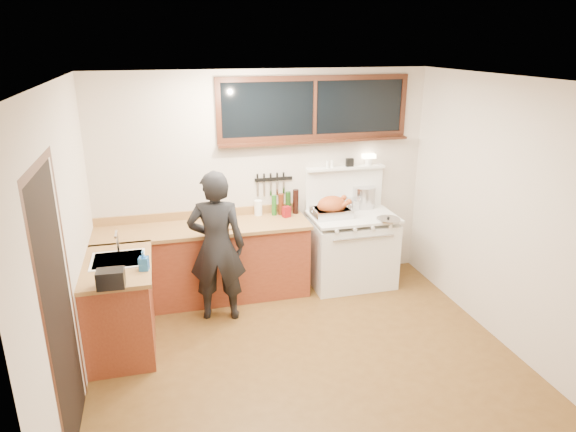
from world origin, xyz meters
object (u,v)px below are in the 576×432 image
object	(u,v)px
vintage_stove	(351,248)
man	(217,247)
roast_turkey	(332,208)
cutting_board	(220,222)

from	to	relation	value
vintage_stove	man	distance (m)	1.79
roast_turkey	vintage_stove	bearing A→B (deg)	-0.27
man	cutting_board	size ratio (longest dim) A/B	4.34
man	roast_turkey	xyz separation A→B (m)	(1.44, 0.44, 0.17)
vintage_stove	roast_turkey	distance (m)	0.60
vintage_stove	cutting_board	distance (m)	1.68
roast_turkey	man	bearing A→B (deg)	-162.97
vintage_stove	cutting_board	bearing A→B (deg)	-179.19
vintage_stove	cutting_board	world-z (taller)	vintage_stove
vintage_stove	man	xyz separation A→B (m)	(-1.70, -0.44, 0.36)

